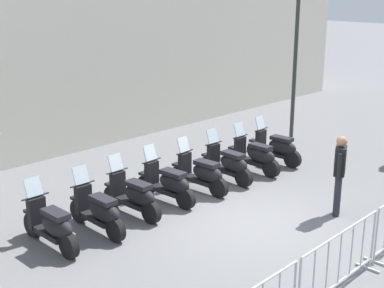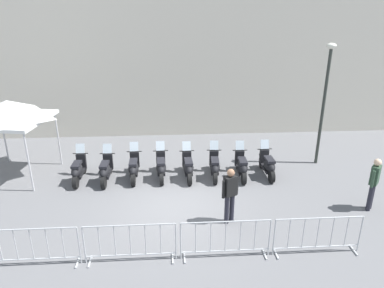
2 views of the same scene
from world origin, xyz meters
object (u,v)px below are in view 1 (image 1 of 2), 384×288
Objects in this scene: motorcycle_3 at (168,183)px; motorcycle_5 at (228,164)px; motorcycle_6 at (255,156)px; motorcycle_7 at (276,148)px; officer_near_row_end at (339,171)px; motorcycle_0 at (52,225)px; motorcycle_2 at (134,196)px; barrier_segment_1 at (339,263)px; street_lamp at (296,47)px; motorcycle_1 at (98,211)px; motorcycle_4 at (201,174)px.

motorcycle_5 is (1.97, 0.25, 0.00)m from motorcycle_3.
motorcycle_6 and motorcycle_7 have the same top height.
motorcycle_6 is 3.10m from officer_near_row_end.
motorcycle_0 is at bearing 158.56° from officer_near_row_end.
motorcycle_0 is 1.00× the size of motorcycle_2.
motorcycle_7 is (4.92, 0.71, 0.00)m from motorcycle_2.
motorcycle_7 is (3.94, 0.55, 0.00)m from motorcycle_3.
motorcycle_2 and motorcycle_5 have the same top height.
motorcycle_3 reaches higher than barrier_segment_1.
street_lamp is at bearing 15.48° from motorcycle_0.
motorcycle_5 is at bearing -157.48° from street_lamp.
motorcycle_2 is 1.00m from motorcycle_3.
motorcycle_1 reaches higher than barrier_segment_1.
officer_near_row_end is at bearing -61.32° from motorcycle_4.
street_lamp is (8.98, 2.49, 2.49)m from motorcycle_0.
motorcycle_7 is at bearing 66.03° from officer_near_row_end.
motorcycle_3 is 3.71m from officer_near_row_end.
motorcycle_3 and motorcycle_4 have the same top height.
motorcycle_1 is 5.00m from officer_near_row_end.
motorcycle_0 and motorcycle_5 have the same top height.
motorcycle_1 is 1.00× the size of motorcycle_6.
motorcycle_4 is 3.19m from officer_near_row_end.
street_lamp is at bearing 20.23° from motorcycle_4.
motorcycle_1 is 1.00× the size of motorcycle_2.
officer_near_row_end is at bearing -98.58° from motorcycle_6.
motorcycle_5 is (3.91, 0.71, 0.00)m from motorcycle_1.
barrier_segment_1 is at bearing -53.97° from motorcycle_0.
officer_near_row_end reaches higher than motorcycle_6.
officer_near_row_end is (-1.43, -3.23, 0.53)m from motorcycle_7.
barrier_segment_1 is (-0.94, -4.75, 0.07)m from motorcycle_4.
motorcycle_2 is 7.75m from street_lamp.
motorcycle_1 is 1.01× the size of motorcycle_3.
motorcycle_0 is 1.00m from motorcycle_1.
motorcycle_7 is at bearing 9.00° from motorcycle_0.
street_lamp is at bearing 47.83° from barrier_segment_1.
officer_near_row_end is (-3.54, -4.63, -1.96)m from street_lamp.
motorcycle_0 is 0.99× the size of officer_near_row_end.
motorcycle_2 is 4.33m from officer_near_row_end.
barrier_segment_1 is (-3.88, -5.21, 0.07)m from motorcycle_7.
motorcycle_7 is at bearing 9.68° from motorcycle_1.
motorcycle_0 is 5.10m from barrier_segment_1.
motorcycle_7 is at bearing 7.89° from motorcycle_3.
officer_near_row_end reaches higher than motorcycle_4.
motorcycle_1 is at bearing 4.89° from motorcycle_0.
motorcycle_0 and motorcycle_7 have the same top height.
motorcycle_5 is 2.00m from motorcycle_7.
motorcycle_5 is at bearing 100.44° from officer_near_row_end.
motorcycle_4 and motorcycle_5 have the same top height.
motorcycle_6 is 0.36× the size of street_lamp.
motorcycle_6 is (1.97, 0.26, 0.00)m from motorcycle_4.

